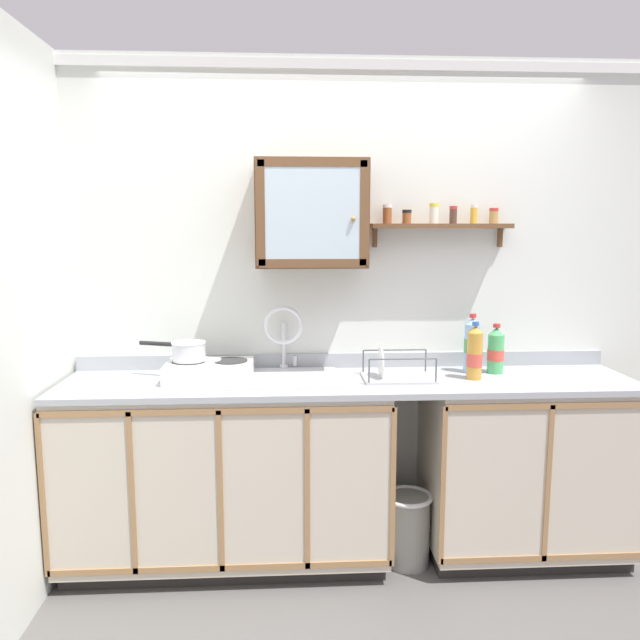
{
  "coord_description": "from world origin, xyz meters",
  "views": [
    {
      "loc": [
        -0.32,
        -2.73,
        1.72
      ],
      "look_at": [
        -0.14,
        0.39,
        1.25
      ],
      "focal_mm": 34.53,
      "sensor_mm": 36.0,
      "label": 1
    }
  ],
  "objects": [
    {
      "name": "dish_rack",
      "position": [
        0.23,
        0.27,
        0.99
      ],
      "size": [
        0.36,
        0.24,
        0.17
      ],
      "color": "#B2B2B7",
      "rests_on": "countertop"
    },
    {
      "name": "floor",
      "position": [
        0.0,
        0.0,
        0.0
      ],
      "size": [
        5.91,
        5.91,
        0.0
      ],
      "primitive_type": "plane",
      "color": "#565451",
      "rests_on": "ground"
    },
    {
      "name": "bottle_water_blue_2",
      "position": [
        0.66,
        0.39,
        1.11
      ],
      "size": [
        0.08,
        0.08,
        0.31
      ],
      "color": "#8CB7E0",
      "rests_on": "countertop"
    },
    {
      "name": "spice_shelf",
      "position": [
        0.49,
        0.49,
        1.75
      ],
      "size": [
        0.74,
        0.14,
        0.23
      ],
      "color": "brown"
    },
    {
      "name": "backsplash",
      "position": [
        0.0,
        0.55,
        1.01
      ],
      "size": [
        2.87,
        0.02,
        0.08
      ],
      "primitive_type": "cube",
      "color": "#9EA3A8",
      "rests_on": "countertop"
    },
    {
      "name": "back_wall",
      "position": [
        0.0,
        0.58,
        1.31
      ],
      "size": [
        3.51,
        0.07,
        2.6
      ],
      "color": "silver",
      "rests_on": "ground"
    },
    {
      "name": "wall_cabinet",
      "position": [
        -0.19,
        0.41,
        1.79
      ],
      "size": [
        0.56,
        0.32,
        0.53
      ],
      "color": "brown"
    },
    {
      "name": "lower_cabinet_run_right",
      "position": [
        0.93,
        0.28,
        0.47
      ],
      "size": [
        1.04,
        0.57,
        0.94
      ],
      "color": "black",
      "rests_on": "ground"
    },
    {
      "name": "bottle_soda_green_1",
      "position": [
        0.78,
        0.38,
        1.08
      ],
      "size": [
        0.09,
        0.09,
        0.26
      ],
      "color": "#4CB266",
      "rests_on": "countertop"
    },
    {
      "name": "hot_plate_stove",
      "position": [
        -0.7,
        0.31,
        1.01
      ],
      "size": [
        0.43,
        0.3,
        0.09
      ],
      "color": "silver",
      "rests_on": "countertop"
    },
    {
      "name": "saucepan",
      "position": [
        -0.81,
        0.34,
        1.11
      ],
      "size": [
        0.35,
        0.19,
        0.1
      ],
      "color": "silver",
      "rests_on": "hot_plate_stove"
    },
    {
      "name": "lower_cabinet_run",
      "position": [
        -0.63,
        0.28,
        0.47
      ],
      "size": [
        1.64,
        0.57,
        0.94
      ],
      "color": "black",
      "rests_on": "ground"
    },
    {
      "name": "sink",
      "position": [
        -0.34,
        0.32,
        0.96
      ],
      "size": [
        0.57,
        0.48,
        0.47
      ],
      "color": "silver",
      "rests_on": "countertop"
    },
    {
      "name": "trash_bin",
      "position": [
        0.3,
        0.21,
        0.2
      ],
      "size": [
        0.25,
        0.25,
        0.38
      ],
      "color": "gray",
      "rests_on": "ground"
    },
    {
      "name": "countertop",
      "position": [
        0.0,
        0.28,
        0.95
      ],
      "size": [
        2.87,
        0.59,
        0.03
      ],
      "primitive_type": "cube",
      "color": "#9EA3A8",
      "rests_on": "lower_cabinet_run"
    },
    {
      "name": "mug",
      "position": [
        -0.7,
        0.34,
        1.02
      ],
      "size": [
        0.09,
        0.13,
        0.1
      ],
      "color": "white",
      "rests_on": "countertop"
    },
    {
      "name": "bottle_juice_amber_0",
      "position": [
        0.63,
        0.25,
        1.09
      ],
      "size": [
        0.08,
        0.08,
        0.29
      ],
      "color": "gold",
      "rests_on": "countertop"
    }
  ]
}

